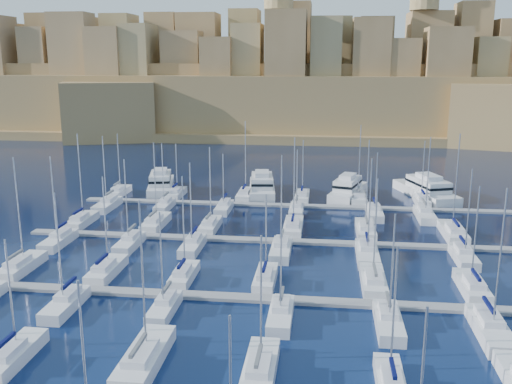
# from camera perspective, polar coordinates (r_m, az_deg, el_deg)

# --- Properties ---
(ground) EXTENTS (600.00, 600.00, 0.00)m
(ground) POSITION_cam_1_polar(r_m,az_deg,el_deg) (79.40, 2.95, -7.33)
(ground) COLOR black
(ground) RESTS_ON ground
(pontoon_mid_near) EXTENTS (84.00, 2.00, 0.40)m
(pontoon_mid_near) POSITION_cam_1_polar(r_m,az_deg,el_deg) (68.24, 2.23, -10.70)
(pontoon_mid_near) COLOR slate
(pontoon_mid_near) RESTS_ON ground
(pontoon_mid_far) EXTENTS (84.00, 2.00, 0.40)m
(pontoon_mid_far) POSITION_cam_1_polar(r_m,az_deg,el_deg) (88.75, 3.41, -4.95)
(pontoon_mid_far) COLOR slate
(pontoon_mid_far) RESTS_ON ground
(pontoon_far) EXTENTS (84.00, 2.00, 0.40)m
(pontoon_far) POSITION_cam_1_polar(r_m,az_deg,el_deg) (109.83, 4.14, -1.37)
(pontoon_far) COLOR slate
(pontoon_far) RESTS_ON ground
(sailboat_1) EXTENTS (2.61, 8.71, 12.24)m
(sailboat_1) POSITION_cam_1_polar(r_m,az_deg,el_deg) (60.10, -23.08, -14.78)
(sailboat_1) COLOR silver
(sailboat_1) RESTS_ON ground
(sailboat_2) EXTENTS (3.20, 10.66, 16.01)m
(sailboat_2) POSITION_cam_1_polar(r_m,az_deg,el_deg) (56.09, -11.10, -15.94)
(sailboat_2) COLOR silver
(sailboat_2) RESTS_ON ground
(sailboat_3) EXTENTS (2.82, 9.40, 13.38)m
(sailboat_3) POSITION_cam_1_polar(r_m,az_deg,el_deg) (53.46, 0.42, -17.28)
(sailboat_3) COLOR silver
(sailboat_3) RESTS_ON ground
(sailboat_4) EXTENTS (2.36, 7.85, 13.18)m
(sailboat_4) POSITION_cam_1_polar(r_m,az_deg,el_deg) (52.93, 13.30, -18.03)
(sailboat_4) COLOR silver
(sailboat_4) RESTS_ON ground
(sailboat_12) EXTENTS (2.79, 9.31, 15.70)m
(sailboat_12) POSITION_cam_1_polar(r_m,az_deg,el_deg) (83.17, -22.40, -6.83)
(sailboat_12) COLOR silver
(sailboat_12) RESTS_ON ground
(sailboat_13) EXTENTS (2.76, 9.19, 13.47)m
(sailboat_13) POSITION_cam_1_polar(r_m,az_deg,el_deg) (78.11, -14.72, -7.54)
(sailboat_13) COLOR silver
(sailboat_13) RESTS_ON ground
(sailboat_14) EXTENTS (2.45, 8.17, 13.88)m
(sailboat_14) POSITION_cam_1_polar(r_m,az_deg,el_deg) (74.52, -7.21, -8.23)
(sailboat_14) COLOR silver
(sailboat_14) RESTS_ON ground
(sailboat_15) EXTENTS (2.55, 8.51, 11.88)m
(sailboat_15) POSITION_cam_1_polar(r_m,az_deg,el_deg) (72.93, 0.95, -8.62)
(sailboat_15) COLOR silver
(sailboat_15) RESTS_ON ground
(sailboat_16) EXTENTS (2.93, 9.76, 14.01)m
(sailboat_16) POSITION_cam_1_polar(r_m,az_deg,el_deg) (73.44, 11.64, -8.72)
(sailboat_16) COLOR silver
(sailboat_16) RESTS_ON ground
(sailboat_17) EXTENTS (2.78, 9.26, 13.48)m
(sailboat_17) POSITION_cam_1_polar(r_m,az_deg,el_deg) (75.20, 20.79, -8.82)
(sailboat_17) COLOR silver
(sailboat_17) RESTS_ON ground
(sailboat_19) EXTENTS (2.57, 8.56, 14.10)m
(sailboat_19) POSITION_cam_1_polar(r_m,az_deg,el_deg) (69.37, -18.49, -10.52)
(sailboat_19) COLOR silver
(sailboat_19) RESTS_ON ground
(sailboat_20) EXTENTS (2.33, 7.77, 12.22)m
(sailboat_20) POSITION_cam_1_polar(r_m,az_deg,el_deg) (65.82, -9.13, -11.32)
(sailboat_20) COLOR silver
(sailboat_20) RESTS_ON ground
(sailboat_21) EXTENTS (2.52, 8.40, 11.41)m
(sailboat_21) POSITION_cam_1_polar(r_m,az_deg,el_deg) (63.36, 2.49, -12.16)
(sailboat_21) COLOR silver
(sailboat_21) RESTS_ON ground
(sailboat_22) EXTENTS (2.68, 8.92, 12.99)m
(sailboat_22) POSITION_cam_1_polar(r_m,az_deg,el_deg) (63.40, 13.10, -12.49)
(sailboat_22) COLOR silver
(sailboat_22) RESTS_ON ground
(sailboat_23) EXTENTS (3.01, 10.04, 16.08)m
(sailboat_23) POSITION_cam_1_polar(r_m,az_deg,el_deg) (64.87, 22.41, -12.54)
(sailboat_23) COLOR silver
(sailboat_23) RESTS_ON ground
(sailboat_24) EXTENTS (2.69, 8.98, 15.91)m
(sailboat_24) POSITION_cam_1_polar(r_m,az_deg,el_deg) (102.15, -17.02, -2.74)
(sailboat_24) COLOR silver
(sailboat_24) RESTS_ON ground
(sailboat_25) EXTENTS (2.89, 9.64, 14.62)m
(sailboat_25) POSITION_cam_1_polar(r_m,az_deg,el_deg) (97.98, -10.00, -3.03)
(sailboat_25) COLOR silver
(sailboat_25) RESTS_ON ground
(sailboat_26) EXTENTS (2.62, 8.72, 14.09)m
(sailboat_26) POSITION_cam_1_polar(r_m,az_deg,el_deg) (95.28, -4.60, -3.34)
(sailboat_26) COLOR silver
(sailboat_26) RESTS_ON ground
(sailboat_27) EXTENTS (2.99, 9.95, 15.81)m
(sailboat_27) POSITION_cam_1_polar(r_m,az_deg,el_deg) (94.15, 3.74, -3.51)
(sailboat_27) COLOR silver
(sailboat_27) RESTS_ON ground
(sailboat_28) EXTENTS (2.96, 9.86, 15.65)m
(sailboat_28) POSITION_cam_1_polar(r_m,az_deg,el_deg) (94.24, 10.90, -3.72)
(sailboat_28) COLOR silver
(sailboat_28) RESTS_ON ground
(sailboat_29) EXTENTS (3.14, 10.47, 16.81)m
(sailboat_29) POSITION_cam_1_polar(r_m,az_deg,el_deg) (96.53, 19.11, -3.81)
(sailboat_29) COLOR silver
(sailboat_29) RESTS_ON ground
(sailboat_30) EXTENTS (2.65, 8.83, 14.11)m
(sailboat_30) POSITION_cam_1_polar(r_m,az_deg,el_deg) (92.52, -19.12, -4.56)
(sailboat_30) COLOR silver
(sailboat_30) RESTS_ON ground
(sailboat_31) EXTENTS (2.56, 8.54, 13.88)m
(sailboat_31) POSITION_cam_1_polar(r_m,az_deg,el_deg) (88.39, -12.52, -4.96)
(sailboat_31) COLOR silver
(sailboat_31) RESTS_ON ground
(sailboat_32) EXTENTS (2.59, 8.64, 13.62)m
(sailboat_32) POSITION_cam_1_polar(r_m,az_deg,el_deg) (85.66, -6.35, -5.31)
(sailboat_32) COLOR silver
(sailboat_32) RESTS_ON ground
(sailboat_33) EXTENTS (2.80, 9.33, 15.07)m
(sailboat_33) POSITION_cam_1_polar(r_m,az_deg,el_deg) (83.38, 2.53, -5.75)
(sailboat_33) COLOR silver
(sailboat_33) RESTS_ON ground
(sailboat_34) EXTENTS (2.98, 9.95, 14.90)m
(sailboat_34) POSITION_cam_1_polar(r_m,az_deg,el_deg) (83.14, 11.05, -6.05)
(sailboat_34) COLOR silver
(sailboat_34) RESTS_ON ground
(sailboat_35) EXTENTS (2.63, 8.78, 13.65)m
(sailboat_35) POSITION_cam_1_polar(r_m,az_deg,el_deg) (85.77, 20.05, -6.04)
(sailboat_35) COLOR silver
(sailboat_35) RESTS_ON ground
(sailboat_36) EXTENTS (2.53, 8.42, 13.08)m
(sailboat_36) POSITION_cam_1_polar(r_m,az_deg,el_deg) (122.09, -13.50, 0.04)
(sailboat_36) COLOR silver
(sailboat_36) RESTS_ON ground
(sailboat_37) EXTENTS (2.46, 8.21, 11.26)m
(sailboat_37) POSITION_cam_1_polar(r_m,az_deg,el_deg) (118.31, -7.94, -0.15)
(sailboat_37) COLOR silver
(sailboat_37) RESTS_ON ground
(sailboat_38) EXTENTS (2.80, 9.33, 15.95)m
(sailboat_38) POSITION_cam_1_polar(r_m,az_deg,el_deg) (116.05, -1.09, -0.26)
(sailboat_38) COLOR silver
(sailboat_38) RESTS_ON ground
(sailboat_39) EXTENTS (2.70, 9.02, 12.39)m
(sailboat_39) POSITION_cam_1_polar(r_m,az_deg,el_deg) (114.90, 4.64, -0.45)
(sailboat_39) COLOR silver
(sailboat_39) RESTS_ON ground
(sailboat_40) EXTENTS (3.03, 10.11, 15.44)m
(sailboat_40) POSITION_cam_1_polar(r_m,az_deg,el_deg) (115.54, 10.18, -0.53)
(sailboat_40) COLOR silver
(sailboat_40) RESTS_ON ground
(sailboat_41) EXTENTS (2.51, 8.35, 12.68)m
(sailboat_41) POSITION_cam_1_polar(r_m,az_deg,el_deg) (116.09, 16.22, -0.81)
(sailboat_41) COLOR silver
(sailboat_41) RESTS_ON ground
(sailboat_42) EXTENTS (2.82, 9.39, 14.18)m
(sailboat_42) POSITION_cam_1_polar(r_m,az_deg,el_deg) (111.84, -14.61, -1.22)
(sailboat_42) COLOR silver
(sailboat_42) RESTS_ON ground
(sailboat_43) EXTENTS (2.35, 7.84, 12.99)m
(sailboat_43) POSITION_cam_1_polar(r_m,az_deg,el_deg) (109.06, -9.11, -1.33)
(sailboat_43) COLOR silver
(sailboat_43) RESTS_ON ground
(sailboat_44) EXTENTS (2.46, 8.20, 11.23)m
(sailboat_44) POSITION_cam_1_polar(r_m,az_deg,el_deg) (106.36, -3.22, -1.56)
(sailboat_44) COLOR silver
(sailboat_44) RESTS_ON ground
(sailboat_45) EXTENTS (2.51, 8.35, 12.30)m
(sailboat_45) POSITION_cam_1_polar(r_m,az_deg,el_deg) (104.80, 4.07, -1.80)
(sailboat_45) COLOR silver
(sailboat_45) RESTS_ON ground
(sailboat_46) EXTENTS (2.71, 9.04, 12.09)m
(sailboat_46) POSITION_cam_1_polar(r_m,az_deg,el_deg) (104.77, 11.76, -2.05)
(sailboat_46) COLOR silver
(sailboat_46) RESTS_ON ground
(sailboat_47) EXTENTS (2.82, 9.39, 15.03)m
(sailboat_47) POSITION_cam_1_polar(r_m,az_deg,el_deg) (105.73, 16.52, -2.17)
(sailboat_47) COLOR silver
(sailboat_47) RESTS_ON ground
(motor_yacht_a) EXTENTS (8.48, 17.11, 5.25)m
(motor_yacht_a) POSITION_cam_1_polar(r_m,az_deg,el_deg) (123.44, -9.50, 0.84)
(motor_yacht_a) COLOR silver
(motor_yacht_a) RESTS_ON ground
(motor_yacht_b) EXTENTS (7.04, 17.39, 5.25)m
(motor_yacht_b) POSITION_cam_1_polar(r_m,az_deg,el_deg) (119.40, 0.60, 0.61)
(motor_yacht_b) COLOR silver
(motor_yacht_b) RESTS_ON ground
(motor_yacht_c) EXTENTS (8.71, 15.83, 5.25)m
(motor_yacht_c) POSITION_cam_1_polar(r_m,az_deg,el_deg) (118.01, 9.17, 0.28)
(motor_yacht_c) COLOR silver
(motor_yacht_c) RESTS_ON ground
(motor_yacht_d) EXTENTS (11.39, 19.80, 5.25)m
(motor_yacht_d) POSITION_cam_1_polar(r_m,az_deg,el_deg) (121.51, 16.68, 0.26)
(motor_yacht_d) COLOR silver
(motor_yacht_d) RESTS_ON ground
(fortified_city) EXTENTS (460.00, 108.95, 59.52)m
(fortified_city) POSITION_cam_1_polar(r_m,az_deg,el_deg) (229.86, 5.74, 9.93)
(fortified_city) COLOR brown
(fortified_city) RESTS_ON ground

